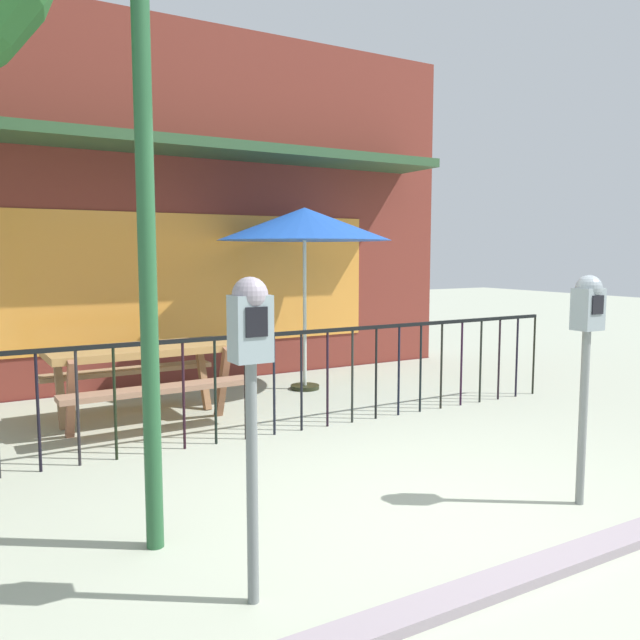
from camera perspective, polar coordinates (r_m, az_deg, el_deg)
The scene contains 9 objects.
ground at distance 4.41m, azimuth 10.59°, elevation -16.71°, with size 40.00×40.00×0.00m, color #A6AD98.
pub_storefront at distance 8.61m, azimuth -12.03°, elevation 10.05°, with size 7.91×1.40×4.62m.
patio_fence_front at distance 5.96m, azimuth -2.92°, elevation -3.95°, with size 6.67×0.04×0.97m.
picnic_table_left at distance 6.57m, azimuth -15.70°, elevation -3.69°, with size 1.84×1.42×0.79m.
patio_umbrella at distance 7.81m, azimuth -1.40°, elevation 8.57°, with size 2.14×2.14×2.25m.
parking_meter_near at distance 2.98m, azimuth -6.26°, elevation -3.07°, with size 0.18×0.17×1.59m.
parking_meter_far at distance 4.53m, azimuth 22.92°, elevation -0.71°, with size 0.18×0.17×1.55m.
street_lamp at distance 3.78m, azimuth -15.77°, elevation 21.40°, with size 0.28×0.28×4.19m.
curb_edge at distance 3.85m, azimuth 19.71°, elevation -20.52°, with size 11.08×0.20×0.11m, color gray.
Camera 1 is at (-2.66, -3.07, 1.70)m, focal length 35.52 mm.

